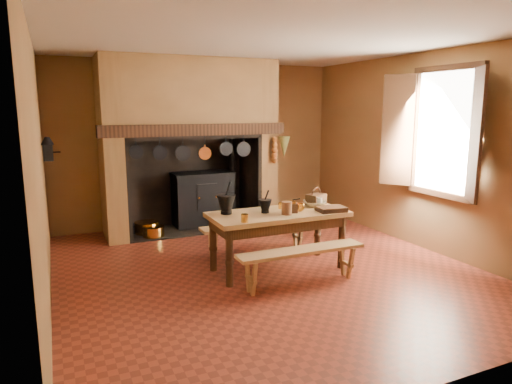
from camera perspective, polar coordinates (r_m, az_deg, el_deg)
floor at (r=5.88m, az=1.26°, el=-9.65°), size 5.50×5.50×0.00m
ceiling at (r=5.57m, az=1.38°, el=18.49°), size 5.50×5.50×0.00m
back_wall at (r=8.11m, az=-7.12°, el=5.99°), size 5.00×0.02×2.80m
wall_left at (r=5.02m, az=-25.41°, el=2.34°), size 0.02×5.50×2.80m
wall_right at (r=7.00m, az=20.19°, el=4.73°), size 0.02×5.50×2.80m
wall_front at (r=3.32m, az=22.21°, el=-1.11°), size 5.00×0.02×2.80m
chimney_breast at (r=7.58m, az=-8.39°, el=8.77°), size 2.95×0.96×2.80m
iron_range at (r=7.94m, az=-6.61°, el=-0.77°), size 1.12×0.55×1.60m
hearth_pans at (r=7.57m, az=-13.33°, el=-4.57°), size 0.51×0.62×0.20m
hanging_pans at (r=7.12m, az=-7.49°, el=5.05°), size 1.92×0.29×0.27m
onion_string at (r=7.60m, az=2.31°, el=5.24°), size 0.12×0.10×0.46m
herb_bunch at (r=7.68m, az=3.53°, el=5.65°), size 0.20×0.20×0.35m
window at (r=6.59m, az=21.84°, el=6.93°), size 0.39×1.75×1.76m
wall_coffee_mill at (r=6.55m, az=-24.59°, el=5.10°), size 0.23×0.16×0.31m
work_table at (r=5.72m, az=2.78°, el=-3.67°), size 1.72×0.76×0.74m
bench_front at (r=5.30m, az=5.66°, el=-8.23°), size 1.55×0.27×0.44m
bench_back at (r=6.35m, az=0.11°, el=-4.93°), size 1.59×0.28×0.45m
mortar_large at (r=5.58m, az=-3.75°, el=-1.40°), size 0.24×0.24×0.40m
mortar_small at (r=5.63m, az=1.15°, el=-1.67°), size 0.17×0.17×0.28m
coffee_grinder at (r=5.66m, az=4.59°, el=-1.90°), size 0.17×0.15×0.18m
brass_mug_a at (r=5.17m, az=-1.42°, el=-3.29°), size 0.09×0.09×0.10m
brass_mug_b at (r=5.88m, az=3.16°, el=-1.70°), size 0.09×0.09×0.08m
mixing_bowl at (r=6.06m, az=7.31°, el=-1.44°), size 0.37×0.37×0.07m
stoneware_crock at (r=5.55m, az=3.86°, el=-2.01°), size 0.14×0.14×0.16m
glass_jar at (r=6.01m, az=7.95°, el=-1.31°), size 0.08×0.08×0.12m
wicker_basket at (r=6.18m, az=7.52°, el=-0.82°), size 0.30×0.26×0.24m
wooden_tray at (r=5.79m, az=9.38°, el=-2.11°), size 0.37×0.28×0.06m
brass_cup at (r=5.75m, az=5.48°, el=-1.92°), size 0.13×0.13×0.10m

